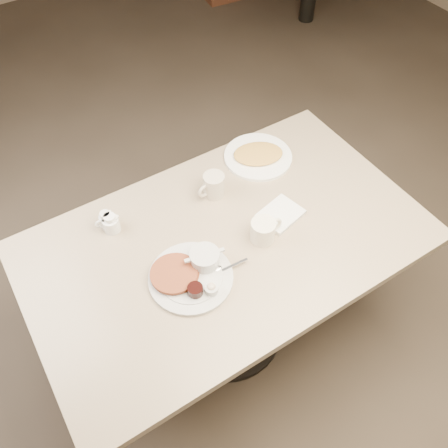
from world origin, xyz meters
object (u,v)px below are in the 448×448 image
creamer_right (111,223)px  main_plate (191,273)px  diner_table (227,264)px  creamer_left (106,220)px  coffee_mug_near (264,230)px  hash_plate (258,156)px  coffee_mug_far (213,185)px

creamer_right → main_plate: bearing=-66.2°
diner_table → creamer_left: (-0.35, 0.30, 0.21)m
main_plate → coffee_mug_near: size_ratio=2.94×
diner_table → main_plate: main_plate is taller
hash_plate → creamer_left: bearing=-179.6°
hash_plate → creamer_right: bearing=-177.7°
coffee_mug_near → creamer_left: bearing=142.5°
coffee_mug_near → hash_plate: (0.23, 0.37, -0.03)m
coffee_mug_near → coffee_mug_far: size_ratio=1.03×
coffee_mug_near → coffee_mug_far: 0.29m
coffee_mug_far → creamer_left: bearing=170.5°
main_plate → hash_plate: main_plate is taller
coffee_mug_near → diner_table: bearing=150.5°
coffee_mug_far → creamer_right: size_ratio=1.48×
coffee_mug_near → hash_plate: bearing=57.6°
diner_table → creamer_left: size_ratio=18.23×
diner_table → creamer_right: bearing=141.7°
main_plate → coffee_mug_near: coffee_mug_near is taller
coffee_mug_far → hash_plate: bearing=15.8°
diner_table → coffee_mug_near: coffee_mug_near is taller
main_plate → coffee_mug_far: bearing=47.3°
creamer_left → hash_plate: (0.71, 0.01, -0.02)m
coffee_mug_near → creamer_left: coffee_mug_near is taller
coffee_mug_near → coffee_mug_far: bearing=98.0°
main_plate → creamer_right: (-0.15, 0.35, 0.01)m
diner_table → coffee_mug_near: 0.26m
coffee_mug_near → creamer_left: 0.60m
creamer_left → hash_plate: bearing=0.4°
diner_table → creamer_left: 0.51m
main_plate → creamer_left: (-0.16, 0.37, 0.01)m
creamer_left → hash_plate: 0.71m
coffee_mug_near → creamer_right: size_ratio=1.52×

